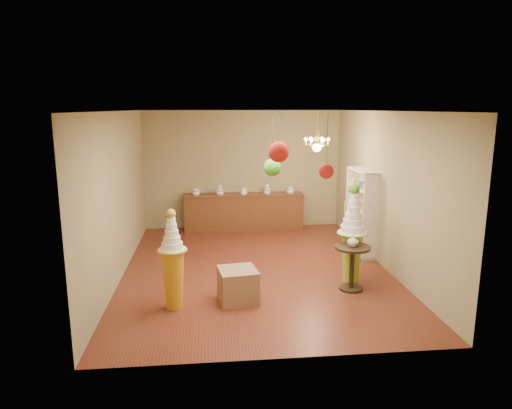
{
  "coord_description": "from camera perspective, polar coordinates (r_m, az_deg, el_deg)",
  "views": [
    {
      "loc": [
        -0.85,
        -8.34,
        3.05
      ],
      "look_at": [
        0.01,
        0.0,
        1.28
      ],
      "focal_mm": 32.0,
      "sensor_mm": 36.0,
      "label": 1
    }
  ],
  "objects": [
    {
      "name": "burlap_riser",
      "position": [
        7.43,
        -2.28,
        -10.05
      ],
      "size": [
        0.67,
        0.67,
        0.54
      ],
      "primitive_type": "cube",
      "rotation": [
        0.0,
        0.0,
        0.15
      ],
      "color": "#89674A",
      "rests_on": "floor"
    },
    {
      "name": "pom_green_mid",
      "position": [
        6.68,
        2.06,
        4.64
      ],
      "size": [
        0.26,
        0.26,
        0.93
      ],
      "color": "#383428",
      "rests_on": "ceiling"
    },
    {
      "name": "pom_red_right",
      "position": [
        5.73,
        8.79,
        4.13
      ],
      "size": [
        0.18,
        0.18,
        0.81
      ],
      "color": "#383428",
      "rests_on": "ceiling"
    },
    {
      "name": "shelving_unit",
      "position": [
        9.92,
        13.04,
        -0.87
      ],
      "size": [
        0.33,
        1.2,
        1.8
      ],
      "color": "beige",
      "rests_on": "floor"
    },
    {
      "name": "wall_back",
      "position": [
        11.72,
        -1.67,
        4.36
      ],
      "size": [
        5.0,
        0.04,
        3.0
      ],
      "primitive_type": "cube",
      "color": "gray",
      "rests_on": "ground"
    },
    {
      "name": "ceiling",
      "position": [
        8.38,
        -0.05,
        11.61
      ],
      "size": [
        6.5,
        6.5,
        0.0
      ],
      "primitive_type": "plane",
      "rotation": [
        3.14,
        0.0,
        0.0
      ],
      "color": "white",
      "rests_on": "ground"
    },
    {
      "name": "chandelier",
      "position": [
        9.62,
        7.62,
        7.39
      ],
      "size": [
        0.62,
        0.62,
        0.85
      ],
      "rotation": [
        0.0,
        0.0,
        -0.16
      ],
      "color": "gold",
      "rests_on": "ceiling"
    },
    {
      "name": "wall_right",
      "position": [
        9.12,
        15.78,
        1.71
      ],
      "size": [
        0.04,
        6.5,
        3.0
      ],
      "primitive_type": "cube",
      "color": "gray",
      "rests_on": "ground"
    },
    {
      "name": "pedestal_orange",
      "position": [
        7.16,
        -10.32,
        -8.14
      ],
      "size": [
        0.44,
        0.44,
        1.58
      ],
      "rotation": [
        0.0,
        0.0,
        0.03
      ],
      "color": "#C88917",
      "rests_on": "floor"
    },
    {
      "name": "vase",
      "position": [
        7.85,
        12.03,
        -4.45
      ],
      "size": [
        0.21,
        0.21,
        0.2
      ],
      "primitive_type": "imported",
      "rotation": [
        0.0,
        0.0,
        -0.14
      ],
      "color": "beige",
      "rests_on": "round_table"
    },
    {
      "name": "wall_left",
      "position": [
        8.64,
        -16.77,
        1.1
      ],
      "size": [
        0.04,
        6.5,
        3.0
      ],
      "primitive_type": "cube",
      "color": "gray",
      "rests_on": "ground"
    },
    {
      "name": "sideboard",
      "position": [
        11.63,
        -1.54,
        -0.82
      ],
      "size": [
        3.04,
        0.54,
        1.16
      ],
      "color": "brown",
      "rests_on": "floor"
    },
    {
      "name": "wall_front",
      "position": [
        5.39,
        3.5,
        -4.8
      ],
      "size": [
        5.0,
        0.04,
        3.0
      ],
      "primitive_type": "cube",
      "color": "gray",
      "rests_on": "ground"
    },
    {
      "name": "round_table",
      "position": [
        7.96,
        11.91,
        -7.02
      ],
      "size": [
        0.65,
        0.65,
        0.77
      ],
      "rotation": [
        0.0,
        0.0,
        0.09
      ],
      "color": "black",
      "rests_on": "floor"
    },
    {
      "name": "pedestal_green",
      "position": [
        8.31,
        11.9,
        -4.77
      ],
      "size": [
        0.62,
        0.62,
        1.77
      ],
      "rotation": [
        0.0,
        0.0,
        -0.23
      ],
      "color": "#8ABB29",
      "rests_on": "floor"
    },
    {
      "name": "pom_red_left",
      "position": [
        6.04,
        2.85,
        6.57
      ],
      "size": [
        0.27,
        0.27,
        0.65
      ],
      "color": "#383428",
      "rests_on": "ceiling"
    },
    {
      "name": "floor",
      "position": [
        8.92,
        -0.04,
        -8.04
      ],
      "size": [
        6.5,
        6.5,
        0.0
      ],
      "primitive_type": "plane",
      "color": "#592518",
      "rests_on": "ground"
    }
  ]
}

